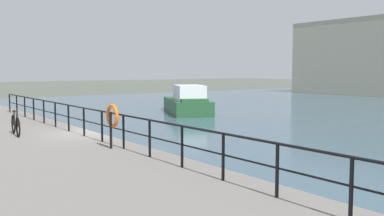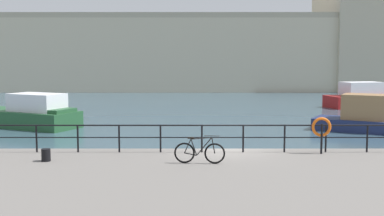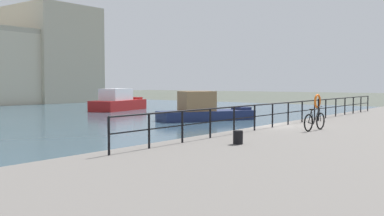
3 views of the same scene
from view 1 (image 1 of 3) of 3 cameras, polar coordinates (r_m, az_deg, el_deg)
ground_plane at (r=17.56m, az=-12.59°, el=-6.55°), size 240.00×240.00×0.00m
moored_harbor_tender at (r=34.75m, az=-0.60°, el=0.73°), size 8.19×5.91×2.29m
quay_railing at (r=15.67m, az=-13.10°, el=-1.33°), size 24.03×0.07×1.08m
parked_bicycle at (r=17.46m, az=-22.39°, el=-2.09°), size 1.77×0.22×0.98m
life_ring_stand at (r=13.59m, az=-10.56°, el=-1.24°), size 0.75×0.16×1.40m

